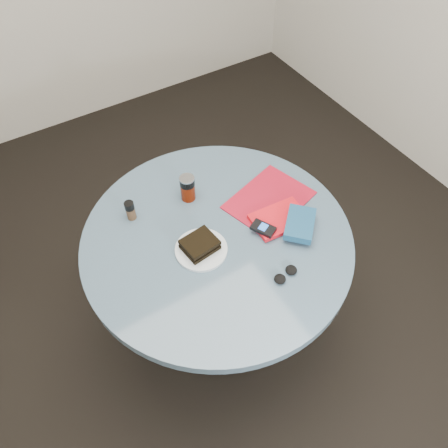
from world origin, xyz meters
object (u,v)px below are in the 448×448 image
plate (201,250)px  headphones (286,274)px  mp3_player (263,228)px  sandwich (200,245)px  pepper_grinder (130,210)px  novel (300,224)px  table (218,261)px  soda_can (188,188)px  magazine (269,200)px  red_book (279,219)px

plate → headphones: size_ratio=1.86×
plate → mp3_player: 0.24m
sandwich → pepper_grinder: 0.30m
pepper_grinder → novel: bearing=-37.2°
pepper_grinder → headphones: size_ratio=0.82×
table → plate: (-0.08, -0.03, 0.17)m
sandwich → plate: bearing=-63.4°
plate → soda_can: size_ratio=1.72×
table → mp3_player: (0.15, -0.08, 0.19)m
pepper_grinder → novel: 0.63m
headphones → table: bearing=111.9°
soda_can → novel: (0.27, -0.36, -0.02)m
magazine → novel: novel is taller
plate → red_book: bearing=-6.3°
novel → soda_can: bearing=82.8°
sandwich → novel: same height
soda_can → mp3_player: (0.15, -0.30, -0.03)m
table → headphones: headphones is taller
magazine → headphones: 0.35m
plate → soda_can: (0.08, 0.25, 0.05)m
mp3_player → plate: bearing=167.7°
soda_can → pepper_grinder: 0.23m
sandwich → headphones: size_ratio=1.26×
soda_can → red_book: soda_can is taller
table → magazine: (0.27, 0.04, 0.17)m
pepper_grinder → red_book: pepper_grinder is taller
pepper_grinder → magazine: size_ratio=0.26×
novel → mp3_player: (-0.12, 0.06, -0.01)m
pepper_grinder → headphones: pepper_grinder is taller
soda_can → novel: 0.45m
table → pepper_grinder: size_ratio=12.09×
novel → mp3_player: novel is taller
soda_can → magazine: (0.26, -0.18, -0.05)m
sandwich → novel: size_ratio=0.83×
table → magazine: magazine is taller
soda_can → red_book: size_ratio=0.54×
sandwich → magazine: bearing=10.7°
novel → headphones: bearing=175.7°
pepper_grinder → headphones: 0.62m
sandwich → mp3_player: (0.23, -0.06, -0.00)m
novel → table: bearing=109.2°
plate → sandwich: size_ratio=1.47×
table → sandwich: 0.21m
soda_can → mp3_player: bearing=-63.8°
red_book → headphones: bearing=-117.0°
plate → table: bearing=18.3°
table → mp3_player: bearing=-27.5°
plate → headphones: (0.19, -0.24, 0.01)m
pepper_grinder → red_book: (0.47, -0.31, -0.03)m
headphones → pepper_grinder: bearing=123.3°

